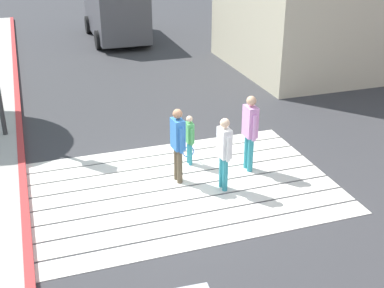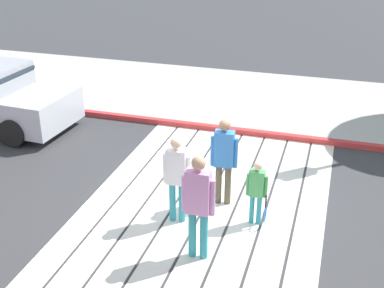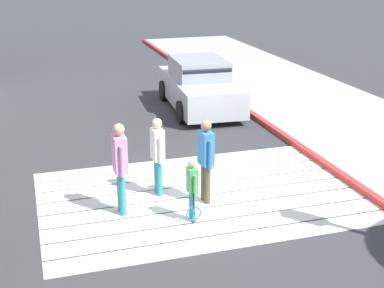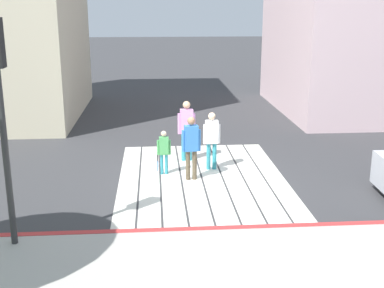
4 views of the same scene
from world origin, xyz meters
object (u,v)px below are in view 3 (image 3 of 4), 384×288
(pedestrian_adult_lead, at_px, (158,151))
(pedestrian_adult_side, at_px, (206,155))
(pedestrian_adult_trailing, at_px, (120,162))
(pedestrian_child_with_racket, at_px, (192,187))
(car_parked_near_curb, at_px, (200,86))

(pedestrian_adult_lead, bearing_deg, pedestrian_adult_side, 142.18)
(pedestrian_adult_trailing, bearing_deg, pedestrian_child_with_racket, 149.26)
(pedestrian_adult_trailing, bearing_deg, pedestrian_adult_lead, -143.83)
(car_parked_near_curb, relative_size, pedestrian_adult_lead, 2.71)
(pedestrian_adult_trailing, bearing_deg, car_parked_near_curb, -119.20)
(pedestrian_child_with_racket, bearing_deg, pedestrian_adult_side, -124.81)
(pedestrian_adult_trailing, xyz_separation_m, pedestrian_adult_side, (-1.67, -0.01, -0.05))
(pedestrian_adult_trailing, distance_m, pedestrian_adult_side, 1.67)
(car_parked_near_curb, xyz_separation_m, pedestrian_adult_trailing, (3.65, 6.53, 0.30))
(pedestrian_adult_lead, bearing_deg, pedestrian_child_with_racket, 103.21)
(car_parked_near_curb, distance_m, pedestrian_adult_side, 6.82)
(pedestrian_adult_trailing, xyz_separation_m, pedestrian_child_with_racket, (-1.18, 0.70, -0.36))
(car_parked_near_curb, distance_m, pedestrian_adult_lead, 6.53)
(pedestrian_adult_side, bearing_deg, car_parked_near_curb, -106.90)
(pedestrian_adult_trailing, relative_size, pedestrian_adult_side, 1.05)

